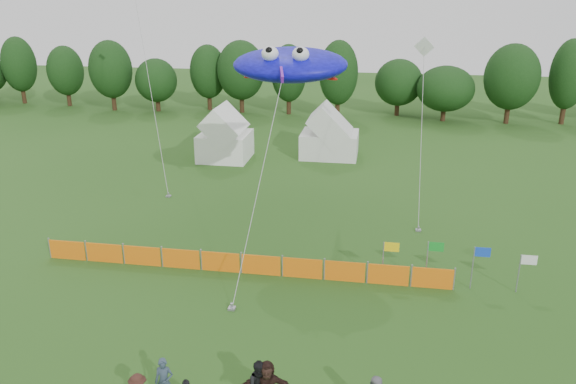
% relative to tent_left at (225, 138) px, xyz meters
% --- Properties ---
extents(treeline, '(104.57, 8.78, 8.36)m').
position_rel_tent_left_xyz_m(treeline, '(10.26, 17.67, 2.42)').
color(treeline, '#382314').
rests_on(treeline, ground).
extents(tent_left, '(3.96, 3.96, 3.49)m').
position_rel_tent_left_xyz_m(tent_left, '(0.00, 0.00, 0.00)').
color(tent_left, white).
rests_on(tent_left, ground).
extents(tent_right, '(4.65, 3.72, 3.28)m').
position_rel_tent_left_xyz_m(tent_right, '(8.21, 2.09, -0.11)').
color(tent_right, silver).
rests_on(tent_right, ground).
extents(barrier_fence, '(19.90, 0.06, 1.00)m').
position_rel_tent_left_xyz_m(barrier_fence, '(5.92, -18.77, -1.26)').
color(barrier_fence, orange).
rests_on(barrier_fence, ground).
extents(flag_row, '(6.73, 0.32, 2.09)m').
position_rel_tent_left_xyz_m(flag_row, '(15.79, -18.44, -0.39)').
color(flag_row, gray).
rests_on(flag_row, ground).
extents(spectator_a, '(0.67, 0.50, 1.69)m').
position_rel_tent_left_xyz_m(spectator_a, '(5.67, -28.00, -0.92)').
color(spectator_a, '#2F3E4E').
rests_on(spectator_a, ground).
extents(stingray_kite, '(6.70, 16.56, 10.40)m').
position_rel_tent_left_xyz_m(stingray_kite, '(7.50, -13.20, 7.53)').
color(stingray_kite, '#1310EF').
rests_on(stingray_kite, ground).
extents(small_kite_white, '(1.21, 5.51, 10.31)m').
position_rel_tent_left_xyz_m(small_kite_white, '(14.56, -8.54, 5.21)').
color(small_kite_white, white).
rests_on(small_kite_white, ground).
extents(small_kite_dark, '(7.18, 12.09, 14.96)m').
position_rel_tent_left_xyz_m(small_kite_dark, '(-5.32, -2.11, 7.02)').
color(small_kite_dark, black).
rests_on(small_kite_dark, ground).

